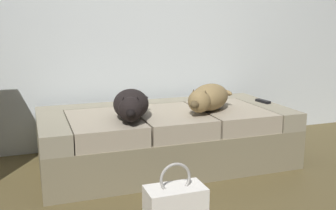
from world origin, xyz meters
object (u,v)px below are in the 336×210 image
object	(u,v)px
dog_tan	(208,98)
tv_remote	(263,101)
dog_dark	(131,105)
couch	(166,137)
handbag	(175,207)

from	to	relation	value
dog_tan	tv_remote	size ratio (longest dim) A/B	3.41
dog_dark	dog_tan	distance (m)	0.62
dog_tan	tv_remote	distance (m)	0.60
couch	handbag	world-z (taller)	couch
handbag	couch	bearing A→B (deg)	73.64
couch	dog_tan	xyz separation A→B (m)	(0.29, -0.14, 0.32)
dog_tan	tv_remote	world-z (taller)	dog_tan
dog_tan	couch	bearing A→B (deg)	154.75
couch	dog_dark	size ratio (longest dim) A/B	3.25
couch	tv_remote	size ratio (longest dim) A/B	12.74
dog_tan	handbag	xyz separation A→B (m)	(-0.58, -0.84, -0.41)
tv_remote	handbag	size ratio (longest dim) A/B	0.40
dog_dark	dog_tan	world-z (taller)	same
dog_dark	tv_remote	bearing A→B (deg)	8.92
dog_dark	couch	bearing A→B (deg)	30.02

